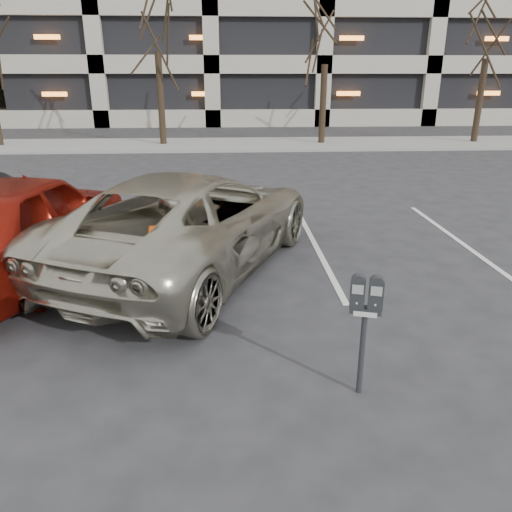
# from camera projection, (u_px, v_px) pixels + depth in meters

# --- Properties ---
(ground) EXTENTS (140.00, 140.00, 0.00)m
(ground) POSITION_uv_depth(u_px,v_px,m) (245.00, 299.00, 7.13)
(ground) COLOR #28282B
(ground) RESTS_ON ground
(sidewalk) EXTENTS (80.00, 4.00, 0.12)m
(sidewalk) POSITION_uv_depth(u_px,v_px,m) (232.00, 144.00, 22.10)
(sidewalk) COLOR gray
(sidewalk) RESTS_ON ground
(stall_lines) EXTENTS (16.90, 5.20, 0.00)m
(stall_lines) POSITION_uv_depth(u_px,v_px,m) (165.00, 248.00, 9.20)
(stall_lines) COLOR silver
(stall_lines) RESTS_ON ground
(tree_c) EXTENTS (3.31, 3.31, 7.53)m
(tree_c) POSITION_uv_depth(u_px,v_px,m) (327.00, 11.00, 20.46)
(tree_c) COLOR black
(tree_c) RESTS_ON ground
(tree_d) EXTENTS (3.55, 3.55, 8.06)m
(tree_d) POSITION_uv_depth(u_px,v_px,m) (494.00, 2.00, 20.70)
(tree_d) COLOR black
(tree_d) RESTS_ON ground
(parking_meter) EXTENTS (0.34, 0.20, 1.25)m
(parking_meter) POSITION_uv_depth(u_px,v_px,m) (366.00, 306.00, 4.73)
(parking_meter) COLOR black
(parking_meter) RESTS_ON ground
(suv_silver) EXTENTS (4.77, 6.30, 1.60)m
(suv_silver) POSITION_uv_depth(u_px,v_px,m) (190.00, 221.00, 8.05)
(suv_silver) COLOR #AFAB95
(suv_silver) RESTS_ON ground
(car_red) EXTENTS (2.65, 5.09, 1.66)m
(car_red) POSITION_uv_depth(u_px,v_px,m) (23.00, 223.00, 7.83)
(car_red) COLOR maroon
(car_red) RESTS_ON ground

